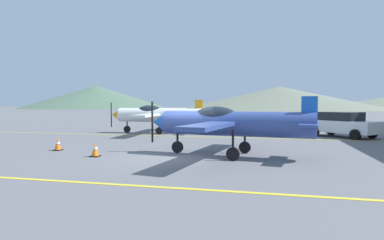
{
  "coord_description": "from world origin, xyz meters",
  "views": [
    {
      "loc": [
        3.69,
        -12.56,
        2.14
      ],
      "look_at": [
        -0.68,
        6.0,
        1.2
      ],
      "focal_mm": 30.74,
      "sensor_mm": 36.0,
      "label": 1
    }
  ],
  "objects_px": {
    "traffic_cone_front": "(58,144)",
    "traffic_cone_side": "(95,150)",
    "car_sedan": "(342,124)",
    "airplane_mid": "(157,114)",
    "airplane_near": "(229,123)"
  },
  "relations": [
    {
      "from": "airplane_mid",
      "to": "traffic_cone_side",
      "type": "distance_m",
      "value": 10.89
    },
    {
      "from": "traffic_cone_side",
      "to": "car_sedan",
      "type": "bearing_deg",
      "value": 43.27
    },
    {
      "from": "airplane_mid",
      "to": "car_sedan",
      "type": "xyz_separation_m",
      "value": [
        12.56,
        -0.04,
        -0.52
      ]
    },
    {
      "from": "airplane_mid",
      "to": "traffic_cone_side",
      "type": "xyz_separation_m",
      "value": [
        1.15,
        -10.78,
        -1.08
      ]
    },
    {
      "from": "airplane_mid",
      "to": "traffic_cone_front",
      "type": "bearing_deg",
      "value": -98.58
    },
    {
      "from": "airplane_near",
      "to": "airplane_mid",
      "type": "xyz_separation_m",
      "value": [
        -6.39,
        9.37,
        0.0
      ]
    },
    {
      "from": "airplane_mid",
      "to": "traffic_cone_front",
      "type": "height_order",
      "value": "airplane_mid"
    },
    {
      "from": "airplane_near",
      "to": "car_sedan",
      "type": "xyz_separation_m",
      "value": [
        6.17,
        9.34,
        -0.52
      ]
    },
    {
      "from": "car_sedan",
      "to": "traffic_cone_side",
      "type": "height_order",
      "value": "car_sedan"
    },
    {
      "from": "traffic_cone_front",
      "to": "traffic_cone_side",
      "type": "xyz_separation_m",
      "value": [
        2.59,
        -1.22,
        0.0
      ]
    },
    {
      "from": "car_sedan",
      "to": "traffic_cone_front",
      "type": "bearing_deg",
      "value": -145.8
    },
    {
      "from": "airplane_near",
      "to": "traffic_cone_side",
      "type": "distance_m",
      "value": 5.53
    },
    {
      "from": "airplane_mid",
      "to": "traffic_cone_side",
      "type": "bearing_deg",
      "value": -83.9
    },
    {
      "from": "traffic_cone_front",
      "to": "traffic_cone_side",
      "type": "relative_size",
      "value": 1.0
    },
    {
      "from": "airplane_near",
      "to": "traffic_cone_front",
      "type": "bearing_deg",
      "value": -178.65
    }
  ]
}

